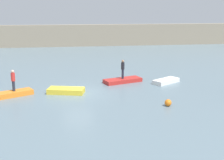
% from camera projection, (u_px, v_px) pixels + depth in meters
% --- Properties ---
extents(ground_plane, '(120.00, 120.00, 0.00)m').
position_uv_depth(ground_plane, '(78.00, 93.00, 25.15)').
color(ground_plane, slate).
extents(embankment_wall, '(80.00, 1.20, 3.81)m').
position_uv_depth(embankment_wall, '(72.00, 36.00, 53.48)').
color(embankment_wall, gray).
rests_on(embankment_wall, ground_plane).
extents(rowboat_orange, '(3.05, 2.28, 0.40)m').
position_uv_depth(rowboat_orange, '(14.00, 93.00, 24.31)').
color(rowboat_orange, orange).
rests_on(rowboat_orange, ground_plane).
extents(rowboat_yellow, '(3.19, 1.98, 0.43)m').
position_uv_depth(rowboat_yellow, '(66.00, 91.00, 25.06)').
color(rowboat_yellow, gold).
rests_on(rowboat_yellow, ground_plane).
extents(rowboat_red, '(3.85, 2.41, 0.36)m').
position_uv_depth(rowboat_red, '(123.00, 80.00, 28.64)').
color(rowboat_red, red).
rests_on(rowboat_red, ground_plane).
extents(rowboat_white, '(2.90, 2.42, 0.38)m').
position_uv_depth(rowboat_white, '(166.00, 81.00, 28.37)').
color(rowboat_white, white).
rests_on(rowboat_white, ground_plane).
extents(person_red_shirt, '(0.32, 0.32, 1.74)m').
position_uv_depth(person_red_shirt, '(13.00, 79.00, 24.03)').
color(person_red_shirt, '#232838').
rests_on(person_red_shirt, rowboat_orange).
extents(person_dark_shirt, '(0.32, 0.32, 1.80)m').
position_uv_depth(person_dark_shirt, '(123.00, 68.00, 28.35)').
color(person_dark_shirt, '#232838').
rests_on(person_dark_shirt, rowboat_red).
extents(mooring_buoy, '(0.50, 0.50, 0.50)m').
position_uv_depth(mooring_buoy, '(168.00, 103.00, 21.83)').
color(mooring_buoy, orange).
rests_on(mooring_buoy, ground_plane).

